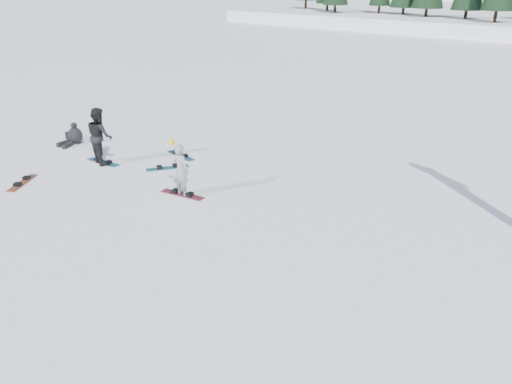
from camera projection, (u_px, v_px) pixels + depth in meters
ground at (158, 196)px, 15.46m from camera, size 420.00×420.00×0.00m
snowboarder_woman at (181, 170)px, 15.22m from camera, size 0.61×0.41×1.81m
snowboarder_man at (100, 136)px, 17.86m from camera, size 1.14×0.98×2.05m
seated_rider at (74, 136)px, 20.15m from camera, size 0.79×1.15×0.89m
gear_bag at (72, 136)px, 20.83m from camera, size 0.49×0.37×0.30m
snowboard_woman at (183, 195)px, 15.55m from camera, size 1.52×0.62×0.03m
snowboard_man at (103, 162)px, 18.26m from camera, size 1.52×0.48×0.03m
snowboard_loose_c at (181, 156)px, 18.94m from camera, size 1.52×0.48×0.03m
snowboard_loose_a at (167, 168)px, 17.71m from camera, size 0.98×1.44×0.03m
snowboard_loose_b at (22, 183)px, 16.44m from camera, size 1.11×1.38×0.03m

